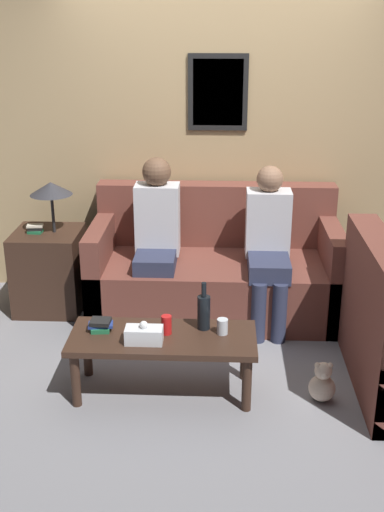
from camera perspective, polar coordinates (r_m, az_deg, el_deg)
ground_plane at (r=4.84m, az=1.92°, el=-7.54°), size 16.00×16.00×0.00m
wall_back at (r=5.39m, az=2.26°, el=10.18°), size 9.00×0.08×2.60m
couch_main at (r=5.20m, az=2.06°, el=-1.36°), size 1.96×0.93×0.99m
coffee_table at (r=4.08m, az=-2.61°, el=-7.79°), size 1.18×0.48×0.41m
side_table_with_lamp at (r=5.34m, az=-12.54°, el=-0.85°), size 0.53×0.53×1.07m
wine_bottle at (r=4.09m, az=1.05°, el=-4.94°), size 0.08×0.08×0.32m
drinking_glass at (r=4.06m, az=2.72°, el=-6.28°), size 0.07×0.07×0.10m
book_stack at (r=4.14m, az=-8.13°, el=-6.09°), size 0.17×0.13×0.07m
soda_can at (r=4.05m, az=-2.28°, el=-6.13°), size 0.07×0.07×0.12m
tissue_box at (r=3.96m, az=-4.29°, el=-6.99°), size 0.23×0.12×0.15m
person_left at (r=4.94m, az=-3.17°, el=1.97°), size 0.34×0.57×1.28m
person_right at (r=4.91m, az=6.81°, el=1.28°), size 0.34×0.63×1.23m
teddy_bear at (r=4.19m, az=11.50°, el=-11.08°), size 0.17×0.17×0.27m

